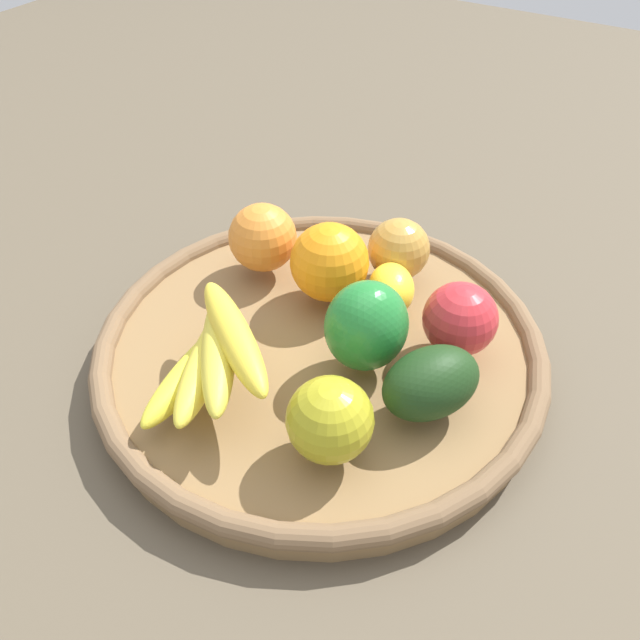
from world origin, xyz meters
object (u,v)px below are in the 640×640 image
at_px(apple_2, 399,249).
at_px(avocado, 431,383).
at_px(lemon_0, 391,289).
at_px(banana_bunch, 213,354).
at_px(apple_0, 330,420).
at_px(orange_0, 263,238).
at_px(bell_pepper, 366,326).
at_px(apple_1, 460,319).
at_px(orange_1, 330,262).

bearing_deg(apple_2, avocado, 124.47).
relative_size(lemon_0, banana_bunch, 0.40).
height_order(apple_0, orange_0, orange_0).
distance_m(apple_2, bell_pepper, 0.14).
bearing_deg(avocado, lemon_0, -49.38).
height_order(bell_pepper, orange_0, bell_pepper).
bearing_deg(apple_0, banana_bunch, -5.22).
bearing_deg(apple_2, apple_1, 143.59).
height_order(bell_pepper, orange_1, bell_pepper).
bearing_deg(apple_0, apple_2, -76.54).
height_order(bell_pepper, avocado, bell_pepper).
height_order(banana_bunch, apple_2, banana_bunch).
height_order(lemon_0, orange_0, orange_0).
distance_m(bell_pepper, avocado, 0.08).
bearing_deg(apple_0, avocado, -121.47).
bearing_deg(lemon_0, orange_1, 12.07).
relative_size(bell_pepper, avocado, 0.98).
bearing_deg(avocado, orange_0, -21.69).
height_order(apple_0, bell_pepper, bell_pepper).
relative_size(apple_0, bell_pepper, 0.80).
bearing_deg(bell_pepper, avocado, 112.77).
height_order(lemon_0, apple_2, apple_2).
distance_m(apple_0, avocado, 0.09).
distance_m(bell_pepper, orange_1, 0.10).
distance_m(banana_bunch, apple_1, 0.22).
bearing_deg(orange_0, bell_pepper, 155.87).
bearing_deg(orange_1, avocado, 149.48).
bearing_deg(avocado, apple_1, -84.00).
xyz_separation_m(lemon_0, apple_1, (-0.08, 0.02, 0.01)).
xyz_separation_m(lemon_0, apple_0, (-0.04, 0.18, 0.01)).
bearing_deg(orange_0, lemon_0, -176.62).
xyz_separation_m(apple_2, bell_pepper, (-0.03, 0.13, 0.01)).
bearing_deg(lemon_0, avocado, 130.62).
xyz_separation_m(apple_2, orange_0, (0.13, 0.06, 0.00)).
xyz_separation_m(apple_2, avocado, (-0.11, 0.15, -0.00)).
distance_m(orange_1, apple_1, 0.14).
xyz_separation_m(avocado, orange_0, (0.23, -0.09, 0.01)).
bearing_deg(bell_pepper, orange_1, -92.42).
height_order(apple_0, orange_1, orange_1).
bearing_deg(orange_1, banana_bunch, 82.12).
relative_size(apple_0, apple_2, 1.07).
relative_size(apple_0, orange_1, 0.88).
distance_m(apple_2, orange_1, 0.08).
height_order(apple_2, orange_0, orange_0).
bearing_deg(apple_1, orange_1, -2.60).
relative_size(lemon_0, bell_pepper, 0.71).
height_order(apple_2, apple_1, apple_1).
relative_size(apple_2, apple_1, 0.94).
height_order(lemon_0, apple_0, apple_0).
bearing_deg(avocado, orange_1, -30.52).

